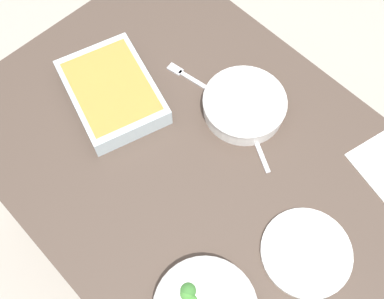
{
  "coord_description": "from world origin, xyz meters",
  "views": [
    {
      "loc": [
        0.39,
        -0.37,
        1.85
      ],
      "look_at": [
        0.0,
        0.0,
        0.74
      ],
      "focal_mm": 43.3,
      "sensor_mm": 36.0,
      "label": 1
    }
  ],
  "objects": [
    {
      "name": "side_plate",
      "position": [
        0.39,
        0.01,
        0.75
      ],
      "size": [
        0.22,
        0.22,
        0.01
      ],
      "primitive_type": "cylinder",
      "color": "silver",
      "rests_on": "dining_table"
    },
    {
      "name": "fork_on_table",
      "position": [
        -0.17,
        0.15,
        0.74
      ],
      "size": [
        0.18,
        0.05,
        0.01
      ],
      "color": "silver",
      "rests_on": "dining_table"
    },
    {
      "name": "stew_bowl",
      "position": [
        0.01,
        0.19,
        0.77
      ],
      "size": [
        0.23,
        0.23,
        0.06
      ],
      "color": "white",
      "rests_on": "dining_table"
    },
    {
      "name": "dining_table",
      "position": [
        0.0,
        0.0,
        0.65
      ],
      "size": [
        1.2,
        0.9,
        0.74
      ],
      "color": "#4C3D33",
      "rests_on": "ground_plane"
    },
    {
      "name": "spoon_by_stew",
      "position": [
        0.09,
        0.15,
        0.74
      ],
      "size": [
        0.16,
        0.1,
        0.01
      ],
      "color": "silver",
      "rests_on": "dining_table"
    },
    {
      "name": "baking_dish",
      "position": [
        -0.27,
        -0.05,
        0.77
      ],
      "size": [
        0.35,
        0.3,
        0.06
      ],
      "color": "silver",
      "rests_on": "dining_table"
    },
    {
      "name": "ground_plane",
      "position": [
        0.0,
        0.0,
        0.0
      ],
      "size": [
        6.0,
        6.0,
        0.0
      ],
      "primitive_type": "plane",
      "color": "#B2A899"
    }
  ]
}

